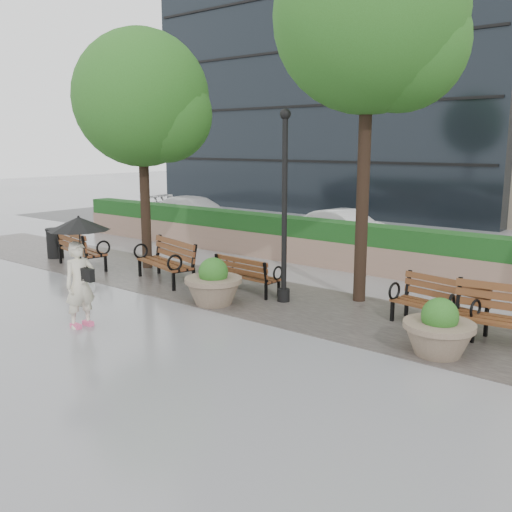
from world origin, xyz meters
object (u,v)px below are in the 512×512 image
Objects in this scene: bench_3 at (438,314)px; pedestrian at (80,261)px; bench_0 at (82,257)px; planter_left at (214,286)px; planter_right at (439,333)px; lamppost at (284,219)px; car_left at (196,212)px; bench_2 at (247,282)px; trash_bin at (55,244)px; bench_4 at (510,331)px; bench_1 at (166,270)px; car_right at (345,227)px.

bench_3 is 0.88× the size of pedestrian.
planter_left is at bearing -172.48° from bench_0.
planter_left is at bearing -178.77° from planter_right.
bench_3 is 0.44× the size of lamppost.
car_left is (-13.88, 8.11, 0.28)m from planter_right.
car_left reaches higher than bench_2.
bench_3 is at bearing 3.59° from trash_bin.
lamppost reaches higher than bench_4.
bench_4 is (6.08, -0.08, 0.06)m from bench_2.
bench_3 is at bearing 18.13° from planter_left.
bench_4 is at bearing -52.34° from pedestrian.
car_left is at bearing 145.05° from bench_1.
bench_1 reaches higher than bench_0.
lamppost reaches higher than car_left.
bench_1 is 1.27× the size of bench_2.
trash_bin is 8.76m from lamppost.
planter_left is (0.07, -1.28, 0.16)m from bench_2.
planter_right is at bearing 1.23° from planter_left.
bench_3 is at bearing -44.36° from pedestrian.
bench_2 is 4.66m from bench_3.
lamppost reaches higher than bench_3.
pedestrian is (-0.86, -4.05, 1.06)m from bench_2.
car_right is 1.70× the size of pedestrian.
lamppost is 1.16× the size of car_right.
car_right is at bearing 54.17° from trash_bin.
lamppost is 0.93× the size of car_left.
car_left is at bearing 136.74° from planter_left.
bench_4 is 8.06m from pedestrian.
trash_bin is at bearing 177.16° from planter_right.
car_left reaches higher than car_right.
bench_3 is 2.12× the size of trash_bin.
lamppost reaches higher than trash_bin.
car_left reaches higher than bench_3.
planter_right is (5.14, 0.11, -0.02)m from planter_left.
bench_4 is 2.38× the size of trash_bin.
bench_3 is at bearing 161.47° from bench_4.
bench_0 is at bearing 177.13° from bench_4.
planter_left is (2.44, -0.78, 0.10)m from bench_1.
trash_bin is 0.41× the size of pedestrian.
bench_2 is at bearing 167.39° from planter_right.
car_right is at bearing 139.98° from bench_3.
bench_3 is at bearing -174.45° from bench_2.
pedestrian is (6.61, -3.51, 0.88)m from trash_bin.
bench_0 is 5.78m from pedestrian.
lamppost is (-3.49, -0.32, 1.62)m from bench_3.
car_right is (7.00, 0.56, -0.06)m from car_left.
bench_2 is at bearing -4.15° from pedestrian.
car_left is 1.25× the size of car_right.
car_left is 2.13× the size of pedestrian.
lamppost is 12.15m from car_left.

